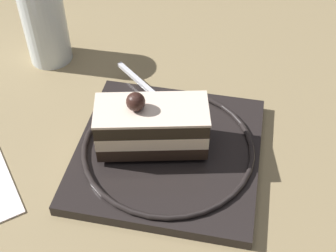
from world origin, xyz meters
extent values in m
plane|color=#877450|center=(0.00, 0.00, 0.00)|extent=(2.40, 2.40, 0.00)
cube|color=black|center=(-0.02, -0.02, 0.01)|extent=(0.22, 0.22, 0.01)
torus|color=black|center=(-0.02, -0.02, 0.02)|extent=(0.21, 0.21, 0.01)
cube|color=black|center=(-0.03, -0.04, 0.03)|extent=(0.07, 0.12, 0.02)
cube|color=#FCE5C4|center=(-0.03, -0.04, 0.04)|extent=(0.07, 0.12, 0.02)
cube|color=#2B2319|center=(-0.03, -0.04, 0.06)|extent=(0.07, 0.12, 0.02)
cube|color=beige|center=(-0.03, -0.04, 0.07)|extent=(0.07, 0.13, 0.00)
sphere|color=black|center=(-0.02, -0.06, 0.08)|extent=(0.02, 0.02, 0.02)
cube|color=silver|center=(-0.13, -0.07, 0.02)|extent=(0.07, 0.06, 0.00)
cube|color=silver|center=(-0.09, -0.04, 0.02)|extent=(0.02, 0.02, 0.00)
cube|color=silver|center=(-0.07, -0.03, 0.02)|extent=(0.02, 0.02, 0.00)
cube|color=silver|center=(-0.08, -0.02, 0.02)|extent=(0.02, 0.02, 0.00)
cube|color=silver|center=(-0.08, -0.02, 0.02)|extent=(0.02, 0.02, 0.00)
cube|color=silver|center=(-0.08, -0.02, 0.02)|extent=(0.02, 0.02, 0.00)
cylinder|color=silver|center=(-0.19, -0.21, 0.05)|extent=(0.06, 0.06, 0.11)
cylinder|color=beige|center=(-0.19, -0.21, 0.03)|extent=(0.05, 0.05, 0.05)
camera|label=1|loc=(0.32, 0.02, 0.40)|focal=49.93mm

